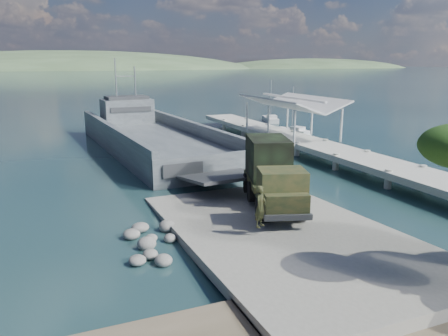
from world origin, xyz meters
TOP-DOWN VIEW (x-y plane):
  - ground at (0.00, 0.00)m, footprint 1400.00×1400.00m
  - boat_ramp at (0.00, -1.00)m, footprint 10.00×18.00m
  - shoreline_rocks at (-6.20, 0.50)m, footprint 3.20×5.60m
  - distant_headlands at (50.00, 560.00)m, footprint 1000.00×240.00m
  - pier at (13.00, 18.77)m, footprint 6.40×44.00m
  - landing_craft at (-0.70, 23.98)m, footprint 10.30×33.73m
  - military_truck at (1.45, 2.84)m, footprint 4.73×8.34m
  - soldier at (-1.35, -1.15)m, footprint 0.90×0.85m
  - sailboat_near at (17.75, 27.20)m, footprint 2.85×5.13m
  - sailboat_far at (20.81, 38.57)m, footprint 2.88×5.38m

SIDE VIEW (x-z plane):
  - ground at x=0.00m, z-range 0.00..0.00m
  - shoreline_rocks at x=-6.20m, z-range -0.45..0.45m
  - distant_headlands at x=50.00m, z-range -24.00..24.00m
  - boat_ramp at x=0.00m, z-range 0.00..0.50m
  - sailboat_near at x=17.75m, z-range -2.68..3.32m
  - sailboat_far at x=20.81m, z-range -2.81..3.48m
  - landing_craft at x=-0.70m, z-range -4.14..5.76m
  - soldier at x=-1.35m, z-range 0.50..2.57m
  - pier at x=13.00m, z-range -1.45..4.65m
  - military_truck at x=1.45m, z-range 0.49..4.21m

